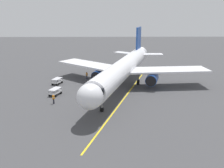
% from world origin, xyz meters
% --- Properties ---
extents(ground_plane, '(220.00, 220.00, 0.00)m').
position_xyz_m(ground_plane, '(0.00, 0.00, 0.00)').
color(ground_plane, '#424244').
extents(apron_lead_in_line, '(12.64, 38.10, 0.01)m').
position_xyz_m(apron_lead_in_line, '(-1.37, 6.42, 0.01)').
color(apron_lead_in_line, yellow).
rests_on(apron_lead_in_line, ground).
extents(airplane, '(33.09, 39.31, 11.50)m').
position_xyz_m(airplane, '(-1.46, 0.15, 4.00)').
color(airplane, white).
rests_on(airplane, ground).
extents(ground_crew_marshaller, '(0.44, 0.47, 1.71)m').
position_xyz_m(ground_crew_marshaller, '(11.15, 9.61, 0.89)').
color(ground_crew_marshaller, '#23232D').
rests_on(ground_crew_marshaller, ground).
extents(ground_crew_wing_walker, '(0.47, 0.41, 1.71)m').
position_xyz_m(ground_crew_wing_walker, '(6.77, -6.37, 0.89)').
color(ground_crew_wing_walker, '#23232D').
rests_on(ground_crew_wing_walker, ground).
extents(baggage_cart_near_nose, '(2.15, 2.89, 1.27)m').
position_xyz_m(baggage_cart_near_nose, '(12.92, -2.31, 0.66)').
color(baggage_cart_near_nose, white).
rests_on(baggage_cart_near_nose, ground).
extents(baggage_cart_starboard_side, '(2.27, 2.93, 1.27)m').
position_xyz_m(baggage_cart_starboard_side, '(11.83, 5.06, 0.66)').
color(baggage_cart_starboard_side, white).
rests_on(baggage_cart_starboard_side, ground).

